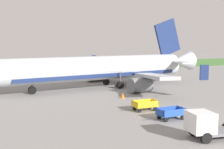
# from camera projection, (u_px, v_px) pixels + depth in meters

# --- Properties ---
(ground_plane) EXTENTS (220.00, 220.00, 0.00)m
(ground_plane) POSITION_uv_depth(u_px,v_px,m) (182.00, 113.00, 29.50)
(ground_plane) COLOR gray
(grass_strip) EXTENTS (220.00, 28.00, 0.06)m
(grass_strip) POSITION_uv_depth(u_px,v_px,m) (49.00, 68.00, 79.80)
(grass_strip) COLOR #477A38
(grass_strip) RESTS_ON ground
(airplane) EXTENTS (37.67, 30.28, 11.34)m
(airplane) POSITION_uv_depth(u_px,v_px,m) (105.00, 68.00, 45.85)
(airplane) COLOR #B2B7BC
(airplane) RESTS_ON ground
(baggage_cart_nearest) EXTENTS (3.57, 1.46, 1.07)m
(baggage_cart_nearest) POSITION_uv_depth(u_px,v_px,m) (171.00, 113.00, 27.18)
(baggage_cart_nearest) COLOR #234CB2
(baggage_cart_nearest) RESTS_ON ground
(baggage_cart_second_in_row) EXTENTS (3.59, 1.54, 1.07)m
(baggage_cart_second_in_row) POSITION_uv_depth(u_px,v_px,m) (145.00, 105.00, 30.69)
(baggage_cart_second_in_row) COLOR gold
(baggage_cart_second_in_row) RESTS_ON ground
(service_truck_beside_carts) EXTENTS (4.67, 2.74, 2.10)m
(service_truck_beside_carts) POSITION_uv_depth(u_px,v_px,m) (206.00, 125.00, 21.65)
(service_truck_beside_carts) COLOR slate
(service_truck_beside_carts) RESTS_ON ground
(traffic_cone_near_plane) EXTENTS (0.53, 0.53, 0.70)m
(traffic_cone_near_plane) POSITION_uv_depth(u_px,v_px,m) (123.00, 95.00, 37.43)
(traffic_cone_near_plane) COLOR orange
(traffic_cone_near_plane) RESTS_ON ground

